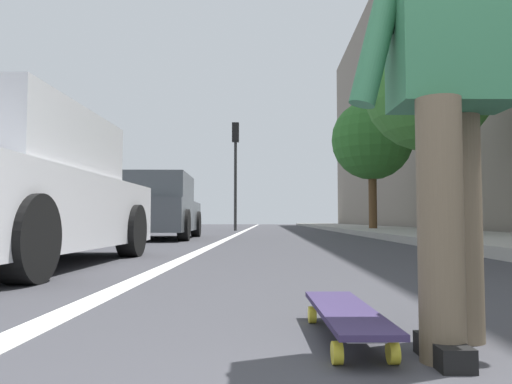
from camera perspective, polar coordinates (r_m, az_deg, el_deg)
The scene contains 10 objects.
ground_plane at distance 10.37m, azimuth 3.47°, elevation -5.68°, with size 80.00×80.00×0.00m, color #38383D.
lane_stripe_white at distance 20.38m, azimuth -1.24°, elevation -4.49°, with size 52.00×0.16×0.01m, color silver.
sidewalk_curb at distance 18.81m, azimuth 14.09°, elevation -4.29°, with size 52.00×3.20×0.14m, color #9E9B93.
building_facade at distance 24.15m, azimuth 17.63°, elevation 12.07°, with size 40.00×1.20×13.53m, color slate.
skateboard at distance 1.87m, azimuth 10.38°, elevation -13.80°, with size 0.85×0.23×0.11m.
skater_person at distance 1.85m, azimuth 21.73°, elevation 12.65°, with size 0.47×0.72×1.64m.
parked_car_mid at distance 11.71m, azimuth -11.94°, elevation -1.82°, with size 4.23×2.16×1.49m.
traffic_light at distance 20.29m, azimuth -2.40°, elevation 4.18°, with size 0.33×0.28×4.46m.
street_tree_mid at distance 12.27m, azimuth 19.37°, elevation 11.27°, with size 2.94×2.94×4.97m.
street_tree_far at distance 18.08m, azimuth 13.32°, elevation 5.88°, with size 2.87×2.87×4.74m.
Camera 1 is at (-0.35, 0.37, 0.44)m, focal length 34.42 mm.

